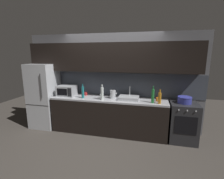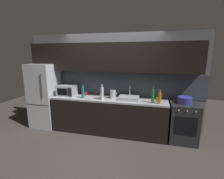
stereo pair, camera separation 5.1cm
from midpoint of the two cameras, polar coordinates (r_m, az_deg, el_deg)
ground_plane at (r=3.65m, az=-4.85°, el=-20.57°), size 10.00×10.00×0.00m
back_wall at (r=4.25m, az=0.05°, el=6.41°), size 4.61×0.44×2.50m
counter_run at (r=4.22m, az=-0.95°, el=-9.01°), size 2.87×0.60×0.90m
refrigerator at (r=4.87m, az=-22.05°, el=-1.93°), size 0.68×0.69×1.73m
oven_range at (r=4.16m, az=23.82°, el=-10.41°), size 0.60×0.62×0.90m
microwave at (r=4.49m, az=-15.04°, el=-0.35°), size 0.46×0.35×0.27m
sink_basin at (r=4.00m, az=6.26°, el=-2.88°), size 0.48×0.38×0.30m
kettle at (r=4.05m, az=0.68°, el=-1.69°), size 0.18×0.14×0.23m
wine_bottle_green at (r=3.77m, az=14.37°, el=-2.20°), size 0.06×0.06×0.38m
wine_bottle_clear at (r=3.94m, az=-3.10°, el=-1.33°), size 0.07×0.07×0.37m
wine_bottle_amber at (r=3.76m, az=16.57°, el=-2.89°), size 0.07×0.07×0.32m
wine_bottle_teal at (r=4.15m, az=-9.73°, el=-0.90°), size 0.07×0.07×0.36m
mug_white at (r=4.08m, az=-3.32°, el=-2.37°), size 0.08×0.08×0.10m
mug_red at (r=4.44m, az=-8.72°, el=-1.42°), size 0.08×0.08×0.09m
mug_orange at (r=3.96m, az=15.90°, el=-3.36°), size 0.07×0.07×0.09m
cooking_pot at (r=4.00m, az=24.31°, el=-3.41°), size 0.30×0.30×0.15m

